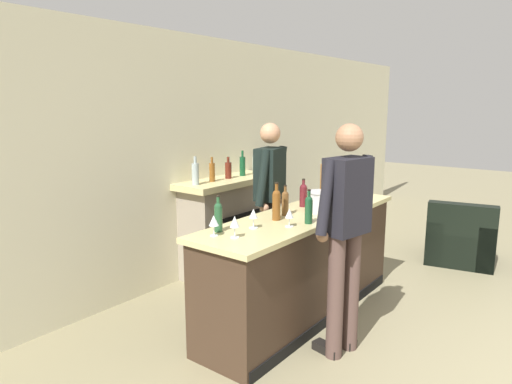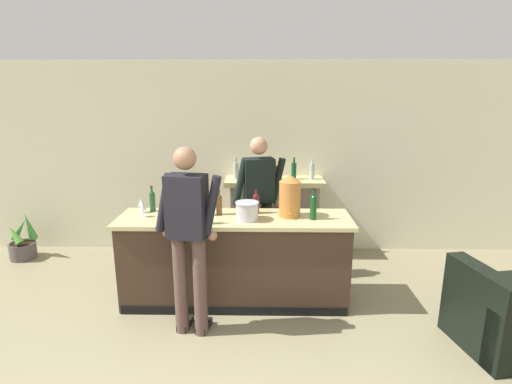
# 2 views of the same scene
# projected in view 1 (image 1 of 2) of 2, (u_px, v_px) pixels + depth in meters

# --- Properties ---
(wall_back_panel) EXTENTS (12.00, 0.07, 2.75)m
(wall_back_panel) POSITION_uv_depth(u_px,v_px,m) (171.00, 162.00, 4.99)
(wall_back_panel) COLOR #E9E4C3
(wall_back_panel) RESTS_ON ground_plane
(bar_counter) EXTENTS (2.54, 0.68, 1.00)m
(bar_counter) POSITION_uv_depth(u_px,v_px,m) (303.00, 264.00, 4.31)
(bar_counter) COLOR #3A291C
(bar_counter) RESTS_ON ground_plane
(fireplace_stone) EXTENTS (1.38, 0.52, 1.44)m
(fireplace_stone) POSITION_uv_depth(u_px,v_px,m) (228.00, 224.00, 5.47)
(fireplace_stone) COLOR gray
(fireplace_stone) RESTS_ON ground_plane
(armchair_black) EXTENTS (0.94, 0.93, 0.81)m
(armchair_black) POSITION_uv_depth(u_px,v_px,m) (461.00, 241.00, 5.81)
(armchair_black) COLOR black
(armchair_black) RESTS_ON ground_plane
(person_customer) EXTENTS (0.65, 0.36, 1.85)m
(person_customer) POSITION_uv_depth(u_px,v_px,m) (345.00, 230.00, 3.54)
(person_customer) COLOR #513B35
(person_customer) RESTS_ON ground_plane
(person_bartender) EXTENTS (0.65, 0.37, 1.81)m
(person_bartender) POSITION_uv_depth(u_px,v_px,m) (270.00, 200.00, 4.76)
(person_bartender) COLOR black
(person_bartender) RESTS_ON ground_plane
(copper_dispenser) EXTENTS (0.24, 0.28, 0.46)m
(copper_dispenser) POSITION_uv_depth(u_px,v_px,m) (332.00, 180.00, 4.67)
(copper_dispenser) COLOR #BD7433
(copper_dispenser) RESTS_ON bar_counter
(ice_bucket_steel) EXTENTS (0.25, 0.25, 0.19)m
(ice_bucket_steel) POSITION_uv_depth(u_px,v_px,m) (320.00, 202.00, 4.26)
(ice_bucket_steel) COLOR silver
(ice_bucket_steel) RESTS_ON bar_counter
(wine_bottle_burgundy_dark) EXTENTS (0.06, 0.06, 0.29)m
(wine_bottle_burgundy_dark) POSITION_uv_depth(u_px,v_px,m) (218.00, 216.00, 3.58)
(wine_bottle_burgundy_dark) COLOR #224C2D
(wine_bottle_burgundy_dark) RESTS_ON bar_counter
(wine_bottle_cabernet_heavy) EXTENTS (0.07, 0.07, 0.33)m
(wine_bottle_cabernet_heavy) POSITION_uv_depth(u_px,v_px,m) (276.00, 203.00, 3.94)
(wine_bottle_cabernet_heavy) COLOR brown
(wine_bottle_cabernet_heavy) RESTS_ON bar_counter
(wine_bottle_merlot_tall) EXTENTS (0.07, 0.07, 0.29)m
(wine_bottle_merlot_tall) POSITION_uv_depth(u_px,v_px,m) (309.00, 208.00, 3.83)
(wine_bottle_merlot_tall) COLOR #194628
(wine_bottle_merlot_tall) RESTS_ON bar_counter
(wine_bottle_chardonnay_pale) EXTENTS (0.07, 0.07, 0.28)m
(wine_bottle_chardonnay_pale) POSITION_uv_depth(u_px,v_px,m) (303.00, 194.00, 4.47)
(wine_bottle_chardonnay_pale) COLOR #57181F
(wine_bottle_chardonnay_pale) RESTS_ON bar_counter
(wine_bottle_port_short) EXTENTS (0.06, 0.06, 0.28)m
(wine_bottle_port_short) POSITION_uv_depth(u_px,v_px,m) (285.00, 202.00, 4.11)
(wine_bottle_port_short) COLOR brown
(wine_bottle_port_short) RESTS_ON bar_counter
(wine_bottle_riesling_slim) EXTENTS (0.07, 0.07, 0.34)m
(wine_bottle_riesling_slim) POSITION_uv_depth(u_px,v_px,m) (351.00, 185.00, 4.81)
(wine_bottle_riesling_slim) COLOR #114019
(wine_bottle_riesling_slim) RESTS_ON bar_counter
(wine_glass_by_dispenser) EXTENTS (0.08, 0.08, 0.16)m
(wine_glass_by_dispenser) POSITION_uv_depth(u_px,v_px,m) (214.00, 221.00, 3.47)
(wine_glass_by_dispenser) COLOR silver
(wine_glass_by_dispenser) RESTS_ON bar_counter
(wine_glass_near_bucket) EXTENTS (0.07, 0.07, 0.17)m
(wine_glass_near_bucket) POSITION_uv_depth(u_px,v_px,m) (235.00, 222.00, 3.42)
(wine_glass_near_bucket) COLOR silver
(wine_glass_near_bucket) RESTS_ON bar_counter
(wine_glass_front_left) EXTENTS (0.07, 0.07, 0.15)m
(wine_glass_front_left) POSITION_uv_depth(u_px,v_px,m) (289.00, 214.00, 3.73)
(wine_glass_front_left) COLOR silver
(wine_glass_front_left) RESTS_ON bar_counter
(wine_glass_mid_counter) EXTENTS (0.07, 0.07, 0.16)m
(wine_glass_mid_counter) POSITION_uv_depth(u_px,v_px,m) (253.00, 215.00, 3.69)
(wine_glass_mid_counter) COLOR silver
(wine_glass_mid_counter) RESTS_ON bar_counter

